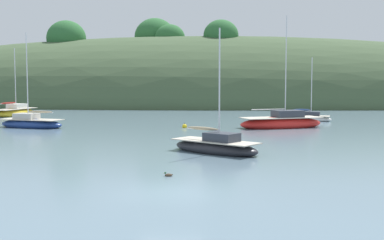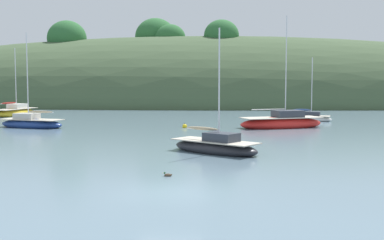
% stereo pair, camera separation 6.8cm
% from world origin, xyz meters
% --- Properties ---
extents(ground_plane, '(400.00, 400.00, 0.00)m').
position_xyz_m(ground_plane, '(0.00, 0.00, 0.00)').
color(ground_plane, slate).
extents(far_shoreline_hill, '(150.00, 36.00, 27.74)m').
position_xyz_m(far_shoreline_hill, '(-0.22, 70.57, 0.12)').
color(far_shoreline_hill, '#425638').
rests_on(far_shoreline_hill, ground).
extents(sailboat_navy_dinghy, '(4.93, 2.84, 6.86)m').
position_xyz_m(sailboat_navy_dinghy, '(11.83, 34.26, 0.32)').
color(sailboat_navy_dinghy, white).
rests_on(sailboat_navy_dinghy, ground).
extents(sailboat_teal_outer, '(4.01, 7.47, 8.47)m').
position_xyz_m(sailboat_teal_outer, '(-22.58, 40.91, 0.43)').
color(sailboat_teal_outer, gold).
rests_on(sailboat_teal_outer, ground).
extents(sailboat_red_portside, '(8.44, 5.27, 10.39)m').
position_xyz_m(sailboat_red_portside, '(7.90, 26.62, 0.47)').
color(sailboat_red_portside, red).
rests_on(sailboat_red_portside, ground).
extents(sailboat_orange_cutter, '(6.71, 3.92, 8.83)m').
position_xyz_m(sailboat_orange_cutter, '(-14.97, 25.83, 0.40)').
color(sailboat_orange_cutter, navy).
rests_on(sailboat_orange_cutter, ground).
extents(sailboat_blue_center, '(5.93, 5.24, 7.54)m').
position_xyz_m(sailboat_blue_center, '(1.80, 10.63, 0.37)').
color(sailboat_blue_center, '#232328').
rests_on(sailboat_blue_center, ground).
extents(mooring_buoy_inner, '(0.44, 0.44, 0.54)m').
position_xyz_m(mooring_buoy_inner, '(-0.93, 26.20, 0.12)').
color(mooring_buoy_inner, yellow).
rests_on(mooring_buoy_inner, ground).
extents(duck_lone_right, '(0.43, 0.24, 0.24)m').
position_xyz_m(duck_lone_right, '(-0.36, 3.24, 0.05)').
color(duck_lone_right, '#473828').
rests_on(duck_lone_right, ground).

